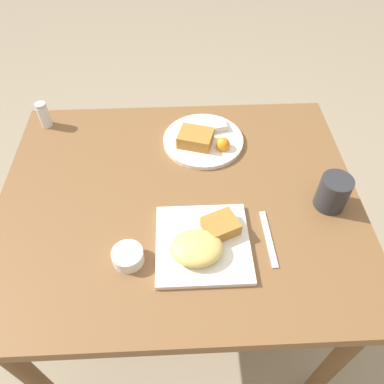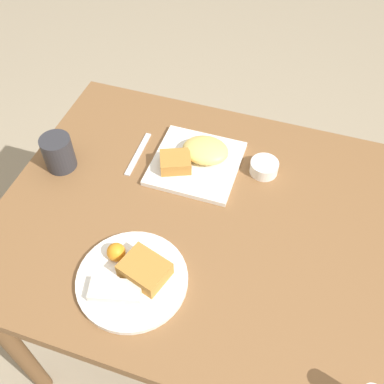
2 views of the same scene
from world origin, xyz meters
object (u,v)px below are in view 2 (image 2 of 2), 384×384
at_px(sauce_ramekin, 264,167).
at_px(butter_knife, 138,154).
at_px(plate_square_near, 197,158).
at_px(coffee_mug, 58,153).
at_px(plate_oval_far, 133,277).

distance_m(sauce_ramekin, butter_knife, 0.36).
xyz_separation_m(plate_square_near, coffee_mug, (0.35, 0.12, 0.03)).
distance_m(plate_oval_far, sauce_ramekin, 0.47).
height_order(plate_square_near, plate_oval_far, plate_square_near).
bearing_deg(coffee_mug, sauce_ramekin, -164.20).
bearing_deg(plate_oval_far, sauce_ramekin, -116.50).
relative_size(plate_square_near, sauce_ramekin, 3.06).
xyz_separation_m(plate_oval_far, coffee_mug, (0.33, -0.27, 0.03)).
xyz_separation_m(plate_oval_far, sauce_ramekin, (-0.21, -0.42, 0.00)).
height_order(butter_knife, coffee_mug, coffee_mug).
height_order(plate_square_near, butter_knife, plate_square_near).
bearing_deg(plate_square_near, plate_oval_far, 86.25).
xyz_separation_m(plate_square_near, plate_oval_far, (0.03, 0.39, -0.01)).
relative_size(plate_oval_far, coffee_mug, 2.58).
bearing_deg(coffee_mug, butter_knife, -150.33).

